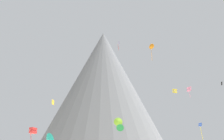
% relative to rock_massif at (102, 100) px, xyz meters
% --- Properties ---
extents(rock_massif, '(86.15, 86.15, 64.24)m').
position_rel_rock_massif_xyz_m(rock_massif, '(0.00, 0.00, 0.00)').
color(rock_massif, slate).
rests_on(rock_massif, ground_plane).
extents(kite_black_mid, '(0.16, 0.75, 0.91)m').
position_rel_rock_massif_xyz_m(kite_black_mid, '(31.93, -65.56, -9.12)').
color(kite_black_mid, black).
extents(kite_blue_low, '(0.92, 0.79, 4.82)m').
position_rel_rock_massif_xyz_m(kite_blue_low, '(26.05, -64.17, -19.35)').
color(kite_blue_low, blue).
extents(kite_teal_low, '(2.56, 2.56, 4.78)m').
position_rel_rock_massif_xyz_m(kite_teal_low, '(-7.74, -78.30, -23.75)').
color(kite_teal_low, teal).
extents(kite_green_low, '(1.61, 0.72, 1.62)m').
position_rel_rock_massif_xyz_m(kite_green_low, '(6.15, -74.00, -21.03)').
color(kite_green_low, green).
extents(kite_red_low, '(1.57, 1.58, 3.99)m').
position_rel_rock_massif_xyz_m(kite_red_low, '(-10.69, -79.74, -22.15)').
color(kite_red_low, red).
extents(kite_violet_high, '(0.60, 0.89, 2.90)m').
position_rel_rock_massif_xyz_m(kite_violet_high, '(6.59, -52.84, 6.68)').
color(kite_violet_high, purple).
extents(kite_pink_mid, '(1.37, 1.27, 3.50)m').
position_rel_rock_massif_xyz_m(kite_pink_mid, '(29.39, -43.99, -5.45)').
color(kite_pink_mid, pink).
extents(kite_gold_mid, '(0.45, 0.94, 1.27)m').
position_rel_rock_massif_xyz_m(kite_gold_mid, '(-9.18, -69.95, -14.74)').
color(kite_gold_mid, gold).
extents(kite_orange_high, '(1.81, 1.61, 6.25)m').
position_rel_rock_massif_xyz_m(kite_orange_high, '(17.58, -45.27, 8.93)').
color(kite_orange_high, orange).
extents(kite_yellow_mid, '(1.12, 1.16, 1.16)m').
position_rel_rock_massif_xyz_m(kite_yellow_mid, '(20.51, -63.48, -10.57)').
color(kite_yellow_mid, yellow).
extents(kite_lime_low, '(2.16, 0.73, 2.16)m').
position_rel_rock_massif_xyz_m(kite_lime_low, '(5.97, -64.01, -18.44)').
color(kite_lime_low, '#8CD133').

